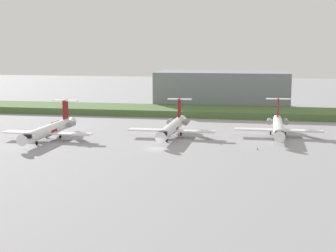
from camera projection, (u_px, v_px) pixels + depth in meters
name	position (u px, v px, depth m)	size (l,w,h in m)	color
ground_plane	(178.00, 129.00, 147.54)	(500.00, 500.00, 0.00)	#939399
grass_berm	(193.00, 111.00, 178.18)	(320.00, 20.00, 2.28)	#4C6B38
regional_jet_second	(50.00, 129.00, 130.62)	(22.81, 31.00, 9.00)	white
regional_jet_third	(173.00, 127.00, 134.51)	(22.81, 31.00, 9.00)	white
regional_jet_fourth	(278.00, 127.00, 135.12)	(22.81, 31.00, 9.00)	white
distant_hangar	(223.00, 90.00, 197.44)	(50.22, 24.55, 13.89)	gray
safety_cone_front_marker	(257.00, 149.00, 117.43)	(0.44, 0.44, 0.55)	orange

